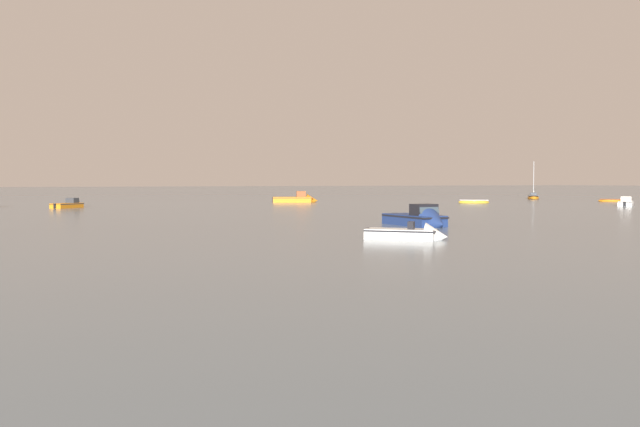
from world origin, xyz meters
TOP-DOWN VIEW (x-y plane):
  - motorboat_moored_1 at (41.00, 45.27)m, footprint 4.70×4.03m
  - motorboat_moored_2 at (-23.58, 69.16)m, footprint 4.38×4.33m
  - motorboat_moored_3 at (8.58, 75.40)m, footprint 7.01×4.53m
  - rowboat_moored_0 at (53.47, 58.14)m, footprint 3.51×3.50m
  - sailboat_moored_0 at (53.76, 74.96)m, footprint 5.51×5.95m
  - motorboat_moored_5 at (-4.42, 24.83)m, footprint 2.18×6.17m
  - motorboat_moored_6 at (-10.85, 16.26)m, footprint 4.21×4.13m
  - rowboat_moored_2 at (29.86, 61.68)m, footprint 4.41×3.67m

SIDE VIEW (x-z plane):
  - rowboat_moored_0 at x=53.47m, z-range -0.13..0.45m
  - rowboat_moored_2 at x=29.86m, z-range -0.16..0.53m
  - motorboat_moored_6 at x=-10.85m, z-range -0.54..0.96m
  - motorboat_moored_2 at x=-23.58m, z-range -0.61..1.13m
  - motorboat_moored_1 at x=41.00m, z-range -0.62..1.15m
  - sailboat_moored_0 at x=53.76m, z-range -3.17..3.77m
  - motorboat_moored_5 at x=-4.42m, z-range -0.81..1.50m
  - motorboat_moored_3 at x=8.58m, z-range -0.88..1.64m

